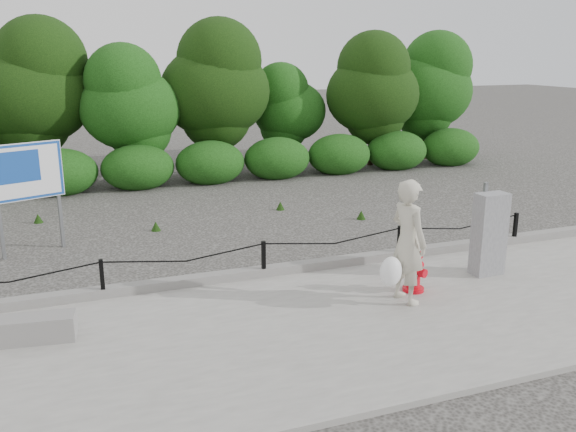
# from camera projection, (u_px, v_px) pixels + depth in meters

# --- Properties ---
(ground) EXTENTS (90.00, 90.00, 0.00)m
(ground) POSITION_uv_depth(u_px,v_px,m) (264.00, 281.00, 9.89)
(ground) COLOR #2D2B28
(ground) RESTS_ON ground
(sidewalk) EXTENTS (14.00, 4.00, 0.08)m
(sidewalk) POSITION_uv_depth(u_px,v_px,m) (311.00, 330.00, 8.08)
(sidewalk) COLOR gray
(sidewalk) RESTS_ON ground
(curb) EXTENTS (14.00, 0.22, 0.14)m
(curb) POSITION_uv_depth(u_px,v_px,m) (263.00, 271.00, 9.90)
(curb) COLOR slate
(curb) RESTS_ON sidewalk
(chain_barrier) EXTENTS (10.06, 0.06, 0.60)m
(chain_barrier) POSITION_uv_depth(u_px,v_px,m) (264.00, 255.00, 9.77)
(chain_barrier) COLOR black
(chain_barrier) RESTS_ON sidewalk
(treeline) EXTENTS (20.37, 3.54, 4.43)m
(treeline) POSITION_uv_depth(u_px,v_px,m) (171.00, 93.00, 17.39)
(treeline) COLOR black
(treeline) RESTS_ON ground
(fire_hydrant) EXTENTS (0.43, 0.43, 0.70)m
(fire_hydrant) POSITION_uv_depth(u_px,v_px,m) (415.00, 270.00, 9.20)
(fire_hydrant) COLOR red
(fire_hydrant) RESTS_ON sidewalk
(pedestrian) EXTENTS (0.78, 0.73, 1.82)m
(pedestrian) POSITION_uv_depth(u_px,v_px,m) (407.00, 243.00, 8.68)
(pedestrian) COLOR #BCB6A1
(pedestrian) RESTS_ON sidewalk
(concrete_block) EXTENTS (1.05, 0.48, 0.32)m
(concrete_block) POSITION_uv_depth(u_px,v_px,m) (34.00, 329.00, 7.66)
(concrete_block) COLOR gray
(concrete_block) RESTS_ON sidewalk
(utility_cabinet) EXTENTS (0.52, 0.37, 1.49)m
(utility_cabinet) POSITION_uv_depth(u_px,v_px,m) (489.00, 234.00, 9.83)
(utility_cabinet) COLOR #969699
(utility_cabinet) RESTS_ON sidewalk
(advertising_sign) EXTENTS (1.21, 0.52, 2.05)m
(advertising_sign) POSITION_uv_depth(u_px,v_px,m) (27.00, 177.00, 10.86)
(advertising_sign) COLOR slate
(advertising_sign) RESTS_ON ground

